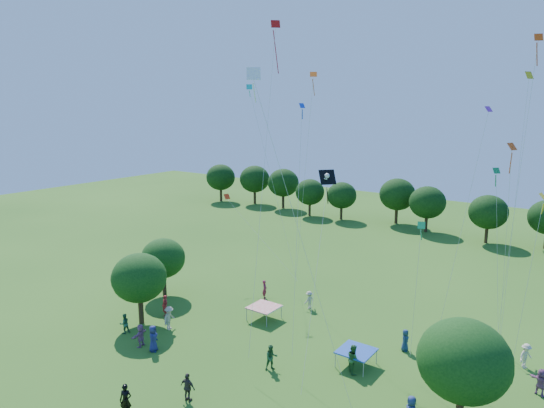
% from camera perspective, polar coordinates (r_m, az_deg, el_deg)
% --- Properties ---
extents(near_tree_west, '(4.24, 4.24, 5.67)m').
position_cam_1_polar(near_tree_west, '(39.32, -15.36, -8.38)').
color(near_tree_west, '#422B19').
rests_on(near_tree_west, ground).
extents(near_tree_north, '(3.94, 3.94, 5.23)m').
position_cam_1_polar(near_tree_north, '(44.70, -12.69, -6.24)').
color(near_tree_north, '#422B19').
rests_on(near_tree_north, ground).
extents(near_tree_east, '(4.75, 4.75, 6.10)m').
position_cam_1_polar(near_tree_east, '(27.97, 21.64, -16.74)').
color(near_tree_east, '#422B19').
rests_on(near_tree_east, ground).
extents(treeline, '(88.01, 8.77, 6.77)m').
position_cam_1_polar(treeline, '(68.42, 19.48, 0.04)').
color(treeline, '#422B19').
rests_on(treeline, ground).
extents(tent_red_stripe, '(2.20, 2.20, 1.10)m').
position_cam_1_polar(tent_red_stripe, '(39.60, -0.95, -12.03)').
color(tent_red_stripe, red).
rests_on(tent_red_stripe, ground).
extents(tent_blue, '(2.20, 2.20, 1.10)m').
position_cam_1_polar(tent_blue, '(33.64, 9.89, -16.68)').
color(tent_blue, '#1943A5').
rests_on(tent_blue, ground).
extents(man_in_black, '(0.83, 0.73, 1.87)m').
position_cam_1_polar(man_in_black, '(29.80, -16.84, -21.23)').
color(man_in_black, black).
rests_on(man_in_black, ground).
extents(crowd_person_0, '(0.89, 1.05, 1.88)m').
position_cam_1_polar(crowd_person_0, '(35.92, -13.80, -15.11)').
color(crowd_person_0, navy).
rests_on(crowd_person_0, ground).
extents(crowd_person_1, '(0.74, 0.54, 1.80)m').
position_cam_1_polar(crowd_person_1, '(41.02, -12.47, -11.66)').
color(crowd_person_1, maroon).
rests_on(crowd_person_1, ground).
extents(crowd_person_2, '(1.02, 1.02, 1.89)m').
position_cam_1_polar(crowd_person_2, '(32.91, 9.55, -17.52)').
color(crowd_person_2, '#275B29').
rests_on(crowd_person_2, ground).
extents(crowd_person_3, '(0.92, 1.21, 1.69)m').
position_cam_1_polar(crowd_person_3, '(36.92, 27.70, -15.55)').
color(crowd_person_3, beige).
rests_on(crowd_person_3, ground).
extents(crowd_person_4, '(1.05, 0.55, 1.72)m').
position_cam_1_polar(crowd_person_4, '(30.28, -9.88, -20.48)').
color(crowd_person_4, '#3D3331').
rests_on(crowd_person_4, ground).
extents(crowd_person_5, '(0.91, 1.64, 1.66)m').
position_cam_1_polar(crowd_person_5, '(36.82, -15.21, -14.69)').
color(crowd_person_5, '#9C5B8C').
rests_on(crowd_person_5, ground).
extents(crowd_person_7, '(0.76, 0.68, 1.71)m').
position_cam_1_polar(crowd_person_7, '(33.05, 18.62, -18.03)').
color(crowd_person_7, maroon).
rests_on(crowd_person_7, ground).
extents(crowd_person_8, '(0.87, 0.94, 1.69)m').
position_cam_1_polar(crowd_person_8, '(32.83, -0.08, -17.61)').
color(crowd_person_8, '#24542D').
rests_on(crowd_person_8, ground).
extents(crowd_person_9, '(0.80, 1.29, 1.84)m').
position_cam_1_polar(crowd_person_9, '(38.81, -12.01, -12.98)').
color(crowd_person_9, '#B3A38F').
rests_on(crowd_person_9, ground).
extents(crowd_person_11, '(1.64, 1.08, 1.65)m').
position_cam_1_polar(crowd_person_11, '(34.31, 29.09, -17.84)').
color(crowd_person_11, '#925588').
rests_on(crowd_person_11, ground).
extents(crowd_person_12, '(0.51, 0.82, 1.57)m').
position_cam_1_polar(crowd_person_12, '(36.28, 15.40, -15.18)').
color(crowd_person_12, navy).
rests_on(crowd_person_12, ground).
extents(crowd_person_13, '(0.70, 0.75, 1.70)m').
position_cam_1_polar(crowd_person_13, '(43.64, -0.87, -10.01)').
color(crowd_person_13, maroon).
rests_on(crowd_person_13, ground).
extents(crowd_person_14, '(0.62, 0.84, 1.53)m').
position_cam_1_polar(crowd_person_14, '(39.10, -16.97, -13.30)').
color(crowd_person_14, '#2B6540').
rests_on(crowd_person_14, ground).
extents(crowd_person_15, '(0.68, 1.09, 1.54)m').
position_cam_1_polar(crowd_person_15, '(41.72, 4.40, -11.20)').
color(crowd_person_15, '#B7AC93').
rests_on(crowd_person_15, ground).
extents(pirate_kite, '(3.89, 8.93, 11.25)m').
position_cam_1_polar(pirate_kite, '(32.91, 6.44, 2.67)').
color(pirate_kite, black).
extents(red_high_kite, '(3.61, 7.83, 21.45)m').
position_cam_1_polar(red_high_kite, '(34.33, -0.13, 13.52)').
color(red_high_kite, red).
extents(small_kite_0, '(1.06, 1.27, 19.65)m').
position_cam_1_polar(small_kite_0, '(33.70, 27.76, 8.17)').
color(small_kite_0, '#E6450D').
extents(small_kite_1, '(0.59, 1.42, 13.24)m').
position_cam_1_polar(small_kite_1, '(34.40, 26.17, 2.19)').
color(small_kite_1, '#EA460C').
extents(small_kite_2, '(0.54, 2.28, 17.73)m').
position_cam_1_polar(small_kite_2, '(36.37, 27.35, 6.71)').
color(small_kite_2, gold).
extents(small_kite_3, '(0.49, 1.08, 8.56)m').
position_cam_1_polar(small_kite_3, '(31.24, 16.93, -5.26)').
color(small_kite_3, '#1DA155').
extents(small_kite_4, '(2.74, 5.11, 15.70)m').
position_cam_1_polar(small_kite_4, '(32.26, 3.23, 3.23)').
color(small_kite_4, blue).
extents(small_kite_5, '(1.85, 2.29, 15.49)m').
position_cam_1_polar(small_kite_5, '(32.03, 22.47, 2.28)').
color(small_kite_5, purple).
extents(small_kite_6, '(4.70, 2.88, 17.23)m').
position_cam_1_polar(small_kite_6, '(22.64, 0.28, 6.75)').
color(small_kite_6, white).
extents(small_kite_7, '(8.00, 3.31, 17.61)m').
position_cam_1_polar(small_kite_7, '(46.70, -1.44, 8.62)').
color(small_kite_7, '#0CBCB2').
extents(small_kite_8, '(2.16, 0.79, 18.23)m').
position_cam_1_polar(small_kite_8, '(40.57, 4.42, 9.45)').
color(small_kite_8, '#E7540D').
extents(small_kite_9, '(8.84, 0.73, 7.03)m').
position_cam_1_polar(small_kite_9, '(47.18, -4.03, -0.72)').
color(small_kite_9, '#FF330D').
extents(small_kite_10, '(0.77, 1.92, 10.82)m').
position_cam_1_polar(small_kite_10, '(30.46, 28.80, -2.57)').
color(small_kite_10, yellow).
extents(small_kite_11, '(1.71, 2.10, 11.31)m').
position_cam_1_polar(small_kite_11, '(37.01, 24.92, -0.12)').
color(small_kite_11, '#167C3E').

